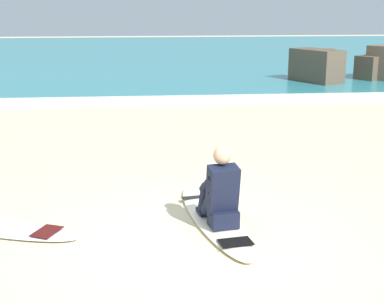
# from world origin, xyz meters

# --- Properties ---
(ground_plane) EXTENTS (80.00, 80.00, 0.00)m
(ground_plane) POSITION_xyz_m (0.00, 0.00, 0.00)
(ground_plane) COLOR beige
(sea) EXTENTS (80.00, 28.00, 0.10)m
(sea) POSITION_xyz_m (0.00, 22.81, 0.05)
(sea) COLOR teal
(sea) RESTS_ON ground
(breaking_foam) EXTENTS (80.00, 0.90, 0.11)m
(breaking_foam) POSITION_xyz_m (0.00, 9.11, 0.06)
(breaking_foam) COLOR white
(breaking_foam) RESTS_ON ground
(surfboard_main) EXTENTS (0.91, 2.58, 0.08)m
(surfboard_main) POSITION_xyz_m (0.32, 0.58, 0.04)
(surfboard_main) COLOR #EFE5C6
(surfboard_main) RESTS_ON ground
(surfer_seated) EXTENTS (0.46, 0.75, 0.95)m
(surfer_seated) POSITION_xyz_m (0.36, 0.35, 0.44)
(surfer_seated) COLOR black
(surfer_seated) RESTS_ON surfboard_main
(rock_outcrop_distant) EXTENTS (4.26, 3.42, 1.23)m
(rock_outcrop_distant) POSITION_xyz_m (6.48, 12.43, 0.53)
(rock_outcrop_distant) COLOR brown
(rock_outcrop_distant) RESTS_ON ground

